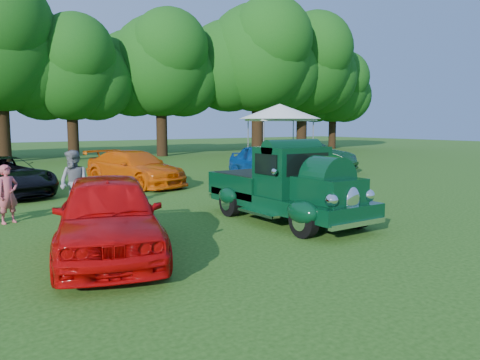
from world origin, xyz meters
TOP-DOWN VIEW (x-y plane):
  - ground at (0.00, 0.00)m, footprint 120.00×120.00m
  - hero_pickup at (1.23, 0.71)m, footprint 2.30×4.95m
  - red_convertible at (-3.65, 0.08)m, footprint 3.13×4.99m
  - back_car_black at (-4.18, 9.56)m, footprint 3.32×5.27m
  - back_car_orange at (0.61, 9.39)m, footprint 3.23×5.25m
  - back_car_blue at (5.63, 7.14)m, footprint 2.78×5.11m
  - back_car_green at (9.99, 9.56)m, footprint 3.58×5.35m
  - spectator_pink at (-4.75, 4.41)m, footprint 0.64×0.55m
  - spectator_grey at (-3.12, 4.38)m, footprint 1.04×1.10m
  - canopy_tent at (11.30, 13.34)m, footprint 6.20×6.20m
  - tree_line at (-0.47, 24.43)m, footprint 64.74×11.01m

SIDE VIEW (x-z plane):
  - ground at x=0.00m, z-range 0.00..0.00m
  - back_car_black at x=-4.18m, z-range 0.00..1.36m
  - back_car_orange at x=0.61m, z-range 0.00..1.42m
  - spectator_pink at x=-4.75m, z-range 0.00..1.49m
  - red_convertible at x=-3.65m, z-range 0.00..1.58m
  - back_car_blue at x=5.63m, z-range 0.00..1.65m
  - back_car_green at x=9.99m, z-range 0.00..1.67m
  - hero_pickup at x=1.23m, z-range -0.13..1.80m
  - spectator_grey at x=-3.12m, z-range 0.00..1.80m
  - canopy_tent at x=11.30m, z-range 1.35..5.03m
  - tree_line at x=-0.47m, z-range 0.99..13.38m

